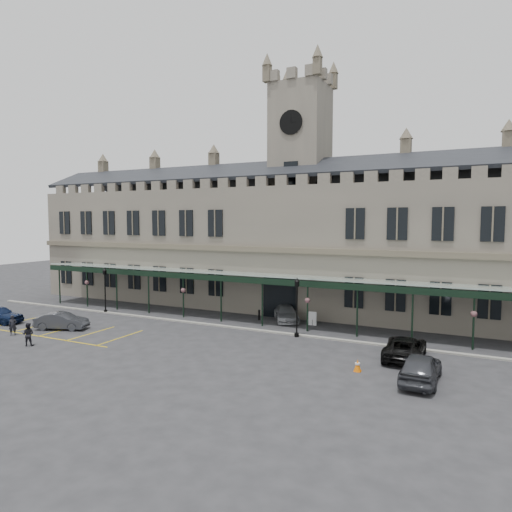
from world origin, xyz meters
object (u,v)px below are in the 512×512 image
at_px(car_taxi, 286,313).
at_px(person_b, 28,334).
at_px(lamp_post_mid, 297,302).
at_px(person_a, 13,325).
at_px(traffic_cone, 358,365).
at_px(sign_board, 312,319).
at_px(lamp_post_left, 105,286).
at_px(car_van, 405,348).
at_px(car_right_a, 421,368).
at_px(station_building, 300,244).
at_px(clock_tower, 300,178).
at_px(car_left_b, 62,321).

bearing_deg(car_taxi, person_b, -160.17).
height_order(lamp_post_mid, person_a, lamp_post_mid).
height_order(traffic_cone, sign_board, sign_board).
relative_size(lamp_post_left, car_van, 0.84).
height_order(sign_board, person_a, person_a).
xyz_separation_m(lamp_post_mid, car_van, (8.23, -2.11, -1.97)).
relative_size(lamp_post_left, person_a, 2.80).
distance_m(car_right_a, person_b, 26.20).
bearing_deg(car_van, station_building, -49.14).
xyz_separation_m(car_van, person_b, (-24.40, -8.62, 0.10)).
xyz_separation_m(lamp_post_left, traffic_cone, (25.85, -6.28, -2.24)).
height_order(clock_tower, car_left_b, clock_tower).
relative_size(traffic_cone, car_left_b, 0.17).
height_order(car_left_b, car_right_a, car_right_a).
height_order(lamp_post_left, traffic_cone, lamp_post_left).
distance_m(clock_tower, person_a, 28.48).
bearing_deg(lamp_post_left, clock_tower, 33.42).
bearing_deg(lamp_post_mid, traffic_cone, -44.11).
relative_size(car_left_b, car_taxi, 0.91).
xyz_separation_m(traffic_cone, car_right_a, (3.53, -0.28, 0.47)).
distance_m(car_left_b, car_taxi, 18.80).
distance_m(station_building, car_left_b, 22.86).
bearing_deg(station_building, car_right_a, -51.46).
distance_m(station_building, clock_tower, 6.64).
xyz_separation_m(clock_tower, car_left_b, (-14.22, -17.03, -12.42)).
bearing_deg(sign_board, car_taxi, 160.38).
relative_size(car_left_b, car_right_a, 0.87).
bearing_deg(car_van, car_left_b, 6.42).
height_order(clock_tower, car_taxi, clock_tower).
distance_m(lamp_post_left, traffic_cone, 26.70).
bearing_deg(clock_tower, lamp_post_mid, -70.33).
height_order(lamp_post_left, person_a, lamp_post_left).
relative_size(clock_tower, traffic_cone, 34.49).
relative_size(sign_board, person_b, 0.71).
distance_m(clock_tower, car_right_a, 24.98).
bearing_deg(car_left_b, person_b, -178.27).
relative_size(clock_tower, lamp_post_left, 5.67).
distance_m(station_building, car_taxi, 8.34).
distance_m(lamp_post_left, car_left_b, 7.02).
bearing_deg(lamp_post_left, sign_board, 10.98).
relative_size(sign_board, car_van, 0.22).
relative_size(lamp_post_left, lamp_post_mid, 0.96).
relative_size(clock_tower, person_b, 15.06).
distance_m(traffic_cone, car_taxi, 14.02).
height_order(car_left_b, person_b, person_b).
bearing_deg(car_left_b, car_taxi, -75.20).
height_order(station_building, lamp_post_left, station_building).
bearing_deg(lamp_post_mid, car_left_b, -161.11).
bearing_deg(person_a, sign_board, -16.32).
xyz_separation_m(station_building, car_right_a, (13.51, -16.95, -5.65)).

